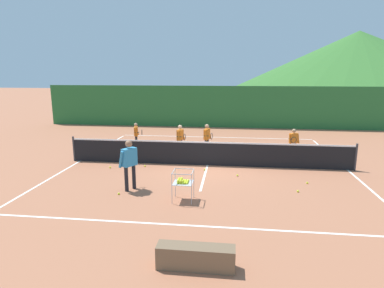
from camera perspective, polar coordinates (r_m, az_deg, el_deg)
ground_plane at (r=13.28m, az=2.70°, el=-3.72°), size 120.00×120.00×0.00m
line_baseline_near at (r=8.29m, az=-0.25°, el=-13.97°), size 10.81×0.08×0.01m
line_baseline_far at (r=18.98m, az=4.07°, el=1.19°), size 10.81×0.08×0.01m
line_sideline_west at (r=14.69m, az=-18.84°, el=-2.79°), size 0.08×11.23×0.01m
line_sideline_east at (r=13.97m, az=25.44°, el=-4.11°), size 0.08×11.23×0.01m
line_service_center at (r=13.28m, az=2.70°, el=-3.71°), size 0.08×5.96×0.01m
tennis_net at (r=13.15m, az=2.72°, el=-1.63°), size 11.36×0.08×1.05m
instructor at (r=10.50m, az=-10.82°, el=-2.81°), size 0.54×0.81×1.62m
student_0 at (r=16.43m, az=-9.64°, el=1.92°), size 0.50×0.55×1.24m
student_1 at (r=14.79m, az=-2.04°, el=1.24°), size 0.42×0.71×1.37m
student_2 at (r=14.98m, az=2.63°, el=1.39°), size 0.42×0.71×1.37m
student_3 at (r=15.16m, az=17.21°, el=0.68°), size 0.51×0.59×1.24m
ball_cart at (r=9.56m, az=-1.67°, el=-6.50°), size 0.58×0.58×0.90m
tennis_ball_0 at (r=10.90m, az=17.91°, el=-7.80°), size 0.07×0.07×0.07m
tennis_ball_1 at (r=10.42m, az=-12.59°, el=-8.42°), size 0.07×0.07×0.07m
tennis_ball_2 at (r=12.02m, az=7.89°, el=-5.41°), size 0.07×0.07×0.07m
tennis_ball_3 at (r=13.27m, az=-14.01°, el=-3.95°), size 0.07×0.07×0.07m
tennis_ball_5 at (r=12.59m, az=2.22°, el=-4.46°), size 0.07×0.07×0.07m
tennis_ball_6 at (r=13.19m, az=-8.17°, el=-3.79°), size 0.07×0.07×0.07m
tennis_ball_7 at (r=11.78m, az=19.38°, el=-6.38°), size 0.07×0.07×0.07m
windscreen_fence at (r=22.24m, az=4.62°, el=6.45°), size 23.77×0.08×2.78m
courtside_bench at (r=6.63m, az=0.65°, el=-19.04°), size 1.50×0.36×0.46m
hill_0 at (r=70.51m, az=26.68°, el=12.66°), size 48.83×48.83×11.11m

